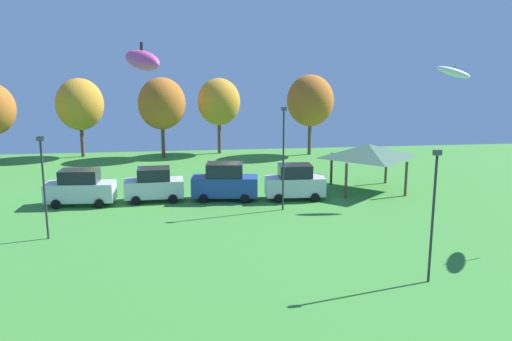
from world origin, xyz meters
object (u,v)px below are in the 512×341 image
kite_flying_2 (142,60)px  parked_car_rightmost_in_row (295,182)px  park_pavilion (368,151)px  treeline_tree_1 (80,104)px  treeline_tree_3 (219,102)px  treeline_tree_4 (310,101)px  parked_car_third_from_left (225,182)px  light_post_3 (283,153)px  light_post_2 (44,182)px  kite_flying_4 (454,72)px  light_post_1 (433,209)px  parked_car_second_from_left (154,185)px  parked_car_leftmost (80,188)px  treeline_tree_2 (162,104)px

kite_flying_2 → parked_car_rightmost_in_row: size_ratio=1.12×
park_pavilion → treeline_tree_1: 29.69m
treeline_tree_3 → treeline_tree_4: 9.43m
treeline_tree_4 → parked_car_third_from_left: bearing=-120.6°
light_post_3 → light_post_2: bearing=-164.0°
parked_car_third_from_left → treeline_tree_3: treeline_tree_3 is taller
park_pavilion → treeline_tree_1: size_ratio=0.74×
light_post_2 → light_post_3: size_ratio=0.85×
kite_flying_4 → treeline_tree_3: kite_flying_4 is taller
kite_flying_4 → light_post_3: 13.12m
treeline_tree_4 → light_post_1: bearing=-92.8°
parked_car_second_from_left → parked_car_third_from_left: parked_car_third_from_left is taller
parked_car_leftmost → park_pavilion: size_ratio=0.81×
light_post_2 → treeline_tree_4: 31.56m
kite_flying_4 → light_post_1: 16.41m
treeline_tree_1 → treeline_tree_4: bearing=-4.0°
parked_car_rightmost_in_row → kite_flying_2: bearing=-143.6°
kite_flying_4 → park_pavilion: 8.29m
treeline_tree_2 → treeline_tree_4: (15.01, -0.20, 0.15)m
kite_flying_4 → park_pavilion: size_ratio=0.43×
treeline_tree_2 → parked_car_rightmost_in_row: bearing=-59.9°
light_post_1 → treeline_tree_4: (1.57, 32.24, 2.09)m
light_post_1 → light_post_3: (-4.66, 12.42, 0.38)m
kite_flying_4 → treeline_tree_2: size_ratio=0.32×
kite_flying_4 → light_post_1: bearing=-118.4°
parked_car_second_from_left → light_post_1: 20.83m
kite_flying_2 → treeline_tree_1: size_ratio=0.60×
parked_car_third_from_left → park_pavilion: (11.02, 1.49, 1.77)m
treeline_tree_2 → park_pavilion: bearing=-43.9°
treeline_tree_1 → parked_car_leftmost: bearing=-80.1°
treeline_tree_3 → kite_flying_2: bearing=-102.1°
treeline_tree_4 → light_post_2: bearing=-130.6°
parked_car_rightmost_in_row → treeline_tree_1: treeline_tree_1 is taller
treeline_tree_2 → treeline_tree_3: bearing=16.3°
parked_car_second_from_left → treeline_tree_2: size_ratio=0.52×
kite_flying_4 → treeline_tree_4: 19.83m
parked_car_third_from_left → kite_flying_4: bearing=0.9°
parked_car_second_from_left → treeline_tree_1: size_ratio=0.53×
park_pavilion → treeline_tree_2: size_ratio=0.73×
kite_flying_2 → kite_flying_4: kite_flying_2 is taller
kite_flying_2 → treeline_tree_3: (5.56, 25.98, -4.57)m
parked_car_third_from_left → treeline_tree_2: treeline_tree_2 is taller
kite_flying_4 → parked_car_third_from_left: (-15.69, 1.85, -7.74)m
park_pavilion → treeline_tree_4: 15.56m
park_pavilion → treeline_tree_4: treeline_tree_4 is taller
treeline_tree_4 → light_post_3: bearing=-107.4°
light_post_2 → treeline_tree_1: treeline_tree_1 is taller
light_post_2 → light_post_3: bearing=16.0°
light_post_3 → treeline_tree_2: 21.91m
parked_car_leftmost → parked_car_third_from_left: (10.03, 0.13, 0.08)m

